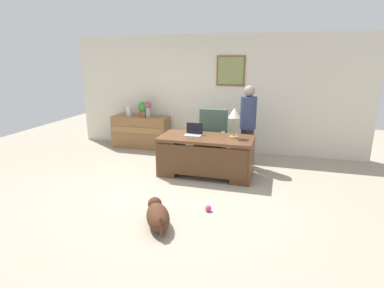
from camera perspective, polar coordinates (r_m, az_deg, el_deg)
name	(u,v)px	position (r m, az deg, el deg)	size (l,w,h in m)	color
ground_plane	(180,190)	(5.39, -2.24, -8.43)	(12.00, 12.00, 0.00)	#9E937F
back_wall	(214,94)	(7.48, 3.97, 9.16)	(7.00, 0.16, 2.70)	beige
desk	(206,155)	(5.91, 2.53, -1.98)	(1.75, 0.83, 0.75)	brown
credenza	(141,132)	(7.88, -9.30, 2.22)	(1.41, 0.50, 0.79)	olive
armchair	(212,139)	(6.73, 3.59, 0.96)	(0.60, 0.59, 1.11)	#475B4C
person_standing	(248,126)	(6.39, 10.15, 3.31)	(0.32, 0.32, 1.66)	#262323
dog_lying	(158,215)	(4.30, -6.33, -12.86)	(0.57, 0.71, 0.30)	#472819
laptop	(194,132)	(5.96, 0.32, 2.18)	(0.32, 0.22, 0.22)	#B2B5BA
desk_lamp	(234,115)	(5.74, 7.75, 5.33)	(0.22, 0.22, 0.55)	#9E8447
vase_with_flowers	(148,107)	(7.67, -8.08, 6.65)	(0.17, 0.17, 0.38)	#A0BAD6
vase_empty	(129,111)	(7.91, -11.49, 5.95)	(0.12, 0.12, 0.24)	silver
potted_plant	(143,108)	(7.73, -8.99, 6.45)	(0.24, 0.24, 0.36)	brown
dog_toy_ball	(208,208)	(4.69, 3.00, -11.69)	(0.09, 0.09, 0.09)	#D8338C
dog_toy_bone	(156,208)	(4.79, -6.52, -11.48)	(0.18, 0.05, 0.05)	green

